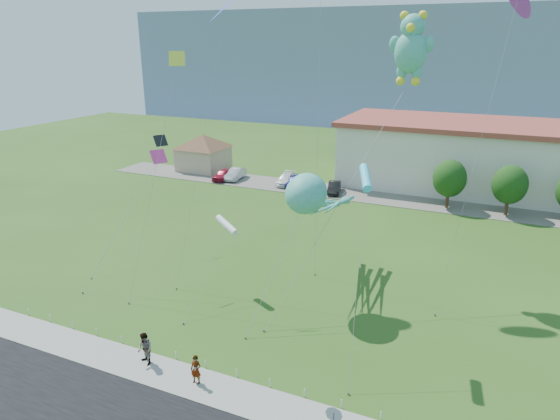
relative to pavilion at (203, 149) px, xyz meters
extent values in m
plane|color=#294D15|center=(24.00, -38.00, -3.02)|extent=(160.00, 160.00, 0.00)
cube|color=gray|center=(24.00, -40.75, -2.97)|extent=(80.00, 2.50, 0.10)
cube|color=#59544C|center=(24.00, -3.00, -2.99)|extent=(70.00, 6.00, 0.06)
cube|color=slate|center=(24.00, 82.00, 9.48)|extent=(160.00, 50.00, 25.00)
cube|color=tan|center=(0.00, 0.00, -1.42)|extent=(6.00, 6.00, 3.20)
pyramid|color=brown|center=(0.00, 0.00, 1.08)|extent=(9.20, 9.20, 1.80)
cylinder|color=red|center=(33.50, -42.20, -0.92)|extent=(0.76, 0.04, 0.76)
cylinder|color=white|center=(33.50, -42.22, -0.92)|extent=(0.80, 0.02, 0.80)
cylinder|color=white|center=(11.00, -39.30, -2.77)|extent=(0.05, 0.05, 0.50)
cylinder|color=white|center=(13.00, -39.30, -2.77)|extent=(0.05, 0.05, 0.50)
cylinder|color=white|center=(15.00, -39.30, -2.77)|extent=(0.05, 0.05, 0.50)
cylinder|color=white|center=(17.00, -39.30, -2.77)|extent=(0.05, 0.05, 0.50)
cylinder|color=white|center=(19.00, -39.30, -2.77)|extent=(0.05, 0.05, 0.50)
cylinder|color=white|center=(21.00, -39.30, -2.77)|extent=(0.05, 0.05, 0.50)
cylinder|color=white|center=(23.00, -39.30, -2.77)|extent=(0.05, 0.05, 0.50)
cylinder|color=white|center=(25.00, -39.30, -2.77)|extent=(0.05, 0.05, 0.50)
cylinder|color=white|center=(27.00, -39.30, -2.77)|extent=(0.05, 0.05, 0.50)
cylinder|color=white|center=(29.00, -39.30, -2.77)|extent=(0.05, 0.05, 0.50)
cylinder|color=white|center=(31.00, -39.30, -2.77)|extent=(0.05, 0.05, 0.50)
cylinder|color=white|center=(33.00, -39.30, -2.77)|extent=(0.05, 0.05, 0.50)
cylinder|color=white|center=(35.00, -39.30, -2.77)|extent=(0.05, 0.05, 0.50)
cylinder|color=#3F2B19|center=(34.00, -4.00, -1.92)|extent=(0.36, 0.36, 2.20)
ellipsoid|color=#14380F|center=(34.00, -4.00, 0.38)|extent=(3.60, 3.60, 4.14)
cylinder|color=#3F2B19|center=(40.00, -4.00, -1.92)|extent=(0.36, 0.36, 2.20)
ellipsoid|color=#14380F|center=(40.00, -4.00, 0.38)|extent=(3.60, 3.60, 4.14)
imported|color=gray|center=(25.34, -40.72, -2.09)|extent=(0.64, 0.46, 1.66)
imported|color=gray|center=(21.78, -40.47, -1.95)|extent=(1.16, 1.06, 1.94)
imported|color=maroon|center=(5.53, -3.93, -2.26)|extent=(1.73, 4.16, 1.41)
imported|color=#A9A8AF|center=(6.88, -3.08, -2.24)|extent=(1.92, 4.51, 1.45)
imported|color=white|center=(14.00, -2.54, -2.29)|extent=(2.58, 4.85, 1.34)
imported|color=navy|center=(15.63, -3.11, -2.22)|extent=(1.92, 4.45, 1.50)
imported|color=black|center=(20.84, -3.64, -2.30)|extent=(2.31, 4.26, 1.33)
ellipsoid|color=teal|center=(27.11, -29.42, 4.82)|extent=(2.73, 3.55, 2.73)
sphere|color=white|center=(26.62, -30.49, 5.11)|extent=(0.43, 0.43, 0.43)
sphere|color=white|center=(27.60, -30.49, 5.11)|extent=(0.43, 0.43, 0.43)
cylinder|color=slate|center=(25.70, -35.83, -2.94)|extent=(0.10, 0.10, 0.16)
cylinder|color=gray|center=(26.40, -33.12, 0.58)|extent=(1.44, 5.44, 6.90)
ellipsoid|color=teal|center=(31.87, -21.54, 13.76)|extent=(2.36, 2.00, 2.94)
sphere|color=teal|center=(31.87, -21.54, 15.48)|extent=(1.72, 1.72, 1.72)
sphere|color=yellow|center=(31.23, -21.54, 16.21)|extent=(0.63, 0.63, 0.63)
sphere|color=yellow|center=(32.50, -21.54, 16.21)|extent=(0.63, 0.63, 0.63)
sphere|color=yellow|center=(31.87, -22.26, 15.39)|extent=(0.63, 0.63, 0.63)
ellipsoid|color=teal|center=(30.69, -21.54, 14.30)|extent=(0.82, 0.58, 1.14)
ellipsoid|color=teal|center=(33.05, -21.54, 14.30)|extent=(0.82, 0.58, 1.14)
ellipsoid|color=teal|center=(31.32, -21.54, 12.40)|extent=(0.72, 0.63, 1.18)
ellipsoid|color=teal|center=(32.41, -21.54, 12.40)|extent=(0.72, 0.63, 1.18)
sphere|color=yellow|center=(31.32, -21.72, 11.77)|extent=(0.63, 0.63, 0.63)
sphere|color=yellow|center=(32.41, -21.72, 11.77)|extent=(0.63, 0.63, 0.63)
cylinder|color=slate|center=(26.39, -34.64, -2.94)|extent=(0.10, 0.10, 0.16)
cylinder|color=gray|center=(29.13, -28.09, 4.36)|extent=(5.51, 13.12, 14.47)
cube|color=yellow|center=(17.33, -29.37, 13.37)|extent=(1.29, 1.29, 0.86)
cylinder|color=slate|center=(16.16, -35.32, -2.94)|extent=(0.10, 0.10, 0.16)
cylinder|color=gray|center=(16.75, -32.35, 5.15)|extent=(1.20, 5.98, 16.04)
cylinder|color=#35CAEF|center=(31.91, -32.69, 7.25)|extent=(0.50, 2.25, 0.87)
cylinder|color=slate|center=(33.04, -38.21, -2.94)|extent=(0.10, 0.10, 0.16)
cylinder|color=gray|center=(32.48, -35.45, 2.09)|extent=(1.16, 5.54, 9.93)
cone|color=blue|center=(19.15, -25.61, 16.89)|extent=(1.80, 1.33, 1.33)
cylinder|color=slate|center=(17.96, -32.17, -2.94)|extent=(0.10, 0.10, 0.16)
cylinder|color=gray|center=(18.56, -28.89, 6.91)|extent=(1.22, 6.59, 19.56)
cylinder|color=slate|center=(36.06, -28.18, -2.94)|extent=(0.10, 0.10, 0.16)
cylinder|color=gray|center=(37.21, -25.23, 7.05)|extent=(2.34, 5.93, 19.84)
cube|color=#F83787|center=(15.85, -30.34, 6.51)|extent=(1.29, 1.29, 0.86)
cylinder|color=slate|center=(12.07, -35.52, -2.94)|extent=(0.10, 0.10, 0.16)
cylinder|color=gray|center=(13.96, -32.93, 1.72)|extent=(3.82, 5.21, 9.18)
cylinder|color=slate|center=(26.55, -25.72, -2.94)|extent=(0.10, 0.10, 0.16)
cylinder|color=gray|center=(25.83, -23.85, 8.76)|extent=(1.46, 3.77, 23.24)
cube|color=black|center=(11.25, -24.02, 6.22)|extent=(1.29, 1.29, 0.86)
cylinder|color=slate|center=(10.90, -33.44, -2.94)|extent=(0.10, 0.10, 0.16)
cylinder|color=gray|center=(11.08, -28.73, 1.58)|extent=(0.37, 9.44, 8.91)
cylinder|color=white|center=(21.36, -30.29, 1.98)|extent=(0.50, 2.25, 0.87)
cylinder|color=slate|center=(21.22, -36.01, -2.94)|extent=(0.10, 0.10, 0.16)
cylinder|color=gray|center=(21.29, -33.15, -0.54)|extent=(0.17, 5.73, 4.66)
camera|label=1|loc=(38.60, -59.34, 14.49)|focal=32.00mm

